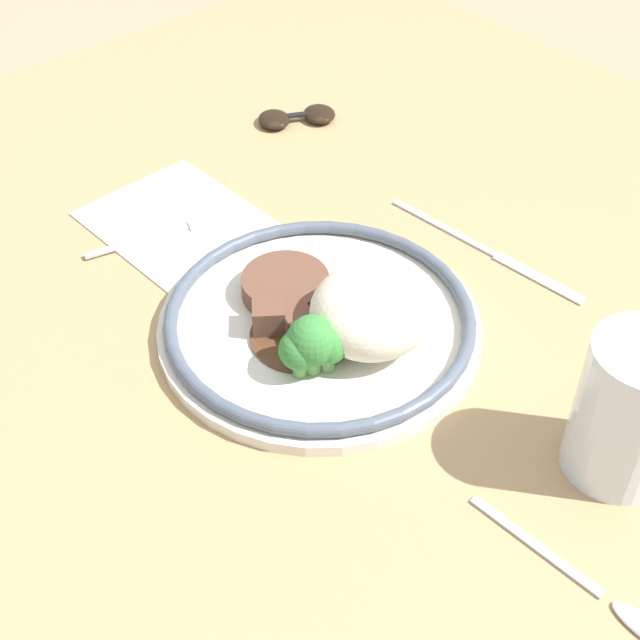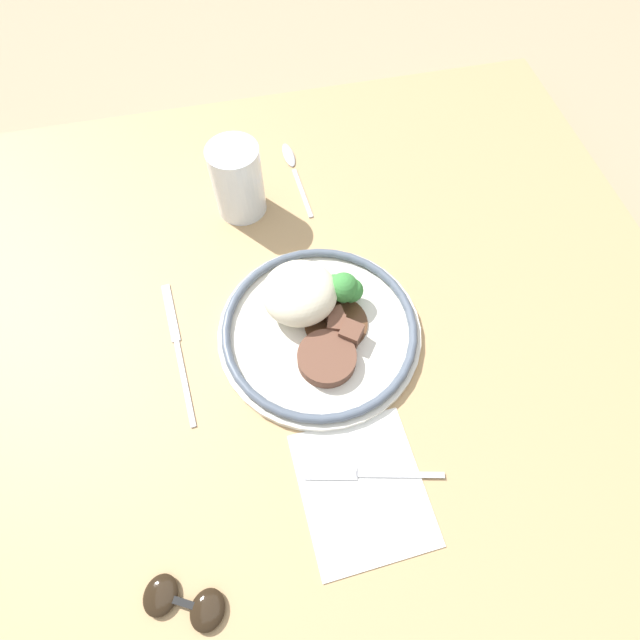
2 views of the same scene
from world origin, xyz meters
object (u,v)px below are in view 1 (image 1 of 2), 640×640
knife (491,252)px  spoon (621,609)px  sunglasses (297,117)px  juice_glass (629,414)px  fork (187,227)px  plate (330,319)px

knife → spoon: size_ratio=1.29×
sunglasses → juice_glass: bearing=12.9°
spoon → sunglasses: size_ratio=1.74×
fork → knife: 0.30m
spoon → juice_glass: bearing=124.8°
knife → sunglasses: 0.31m
knife → spoon: bearing=-41.0°
juice_glass → fork: juice_glass is taller
juice_glass → plate: bearing=-163.7°
fork → spoon: size_ratio=0.98×
spoon → sunglasses: sunglasses is taller
spoon → plate: bearing=171.7°
plate → fork: plate is taller
fork → spoon: same height
juice_glass → spoon: 0.13m
spoon → fork: bearing=174.1°
juice_glass → sunglasses: bearing=165.4°
plate → juice_glass: 0.25m
plate → sunglasses: size_ratio=2.80×
spoon → knife: bearing=140.5°
knife → sunglasses: size_ratio=2.24×
sunglasses → plate: bearing=-7.7°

